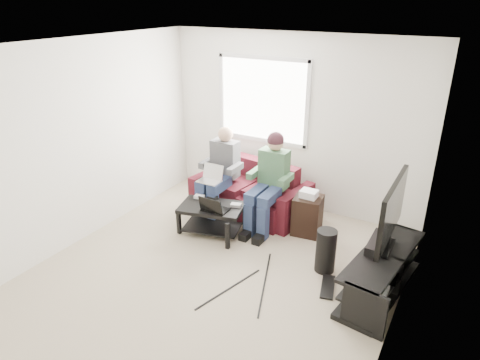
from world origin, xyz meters
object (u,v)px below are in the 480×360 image
tv_stand (381,275)px  tv (392,212)px  end_table (307,214)px  coffee_table (212,213)px  sofa (252,194)px  subwoofer (326,251)px

tv_stand → tv: 0.74m
end_table → tv: bearing=-31.0°
end_table → coffee_table: bearing=-149.6°
sofa → tv_stand: size_ratio=1.13×
coffee_table → sofa: bearing=78.2°
subwoofer → end_table: (-0.52, 0.73, 0.02)m
tv_stand → tv: (-0.00, 0.10, 0.73)m
tv → subwoofer: (-0.66, -0.02, -0.68)m
subwoofer → end_table: size_ratio=0.84×
subwoofer → end_table: end_table is taller
tv_stand → subwoofer: size_ratio=2.85×
coffee_table → tv: bearing=-1.1°
tv → end_table: bearing=149.0°
tv → coffee_table: bearing=178.9°
tv_stand → coffee_table: bearing=176.5°
coffee_table → tv: 2.40m
sofa → end_table: (0.96, -0.18, -0.00)m
tv_stand → end_table: size_ratio=2.38×
sofa → subwoofer: bearing=-31.4°
tv → subwoofer: size_ratio=2.04×
end_table → subwoofer: bearing=-54.5°
sofa → tv: (2.14, -0.89, 0.66)m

